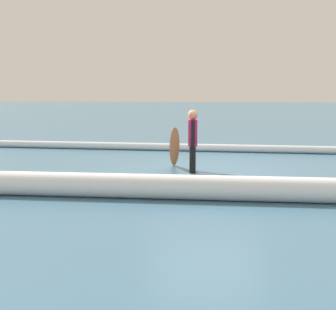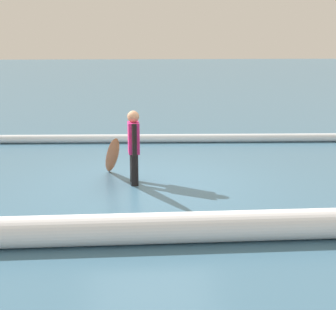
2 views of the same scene
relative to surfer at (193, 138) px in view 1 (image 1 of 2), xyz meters
name	(u,v)px [view 1 (image 1 of 2)]	position (x,y,z in m)	size (l,w,h in m)	color
ground_plane	(207,172)	(-0.31, -0.08, -0.77)	(126.24, 126.24, 0.00)	#406C89
surfer	(193,138)	(0.00, 0.00, 0.00)	(0.22, 0.56, 1.38)	black
surfboard	(174,148)	(0.40, 0.03, -0.23)	(0.45, 1.91, 1.10)	#E55926
wave_crest_foreground	(196,148)	(0.14, -3.74, -0.66)	(0.22, 0.22, 20.89)	silver
wave_crest_midground	(212,188)	(-0.51, 2.76, -0.56)	(0.42, 0.42, 16.17)	white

